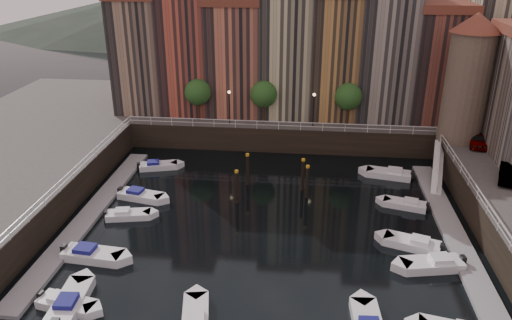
# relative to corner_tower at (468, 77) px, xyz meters

# --- Properties ---
(ground) EXTENTS (200.00, 200.00, 0.00)m
(ground) POSITION_rel_corner_tower_xyz_m (-20.00, -14.50, -10.19)
(ground) COLOR black
(ground) RESTS_ON ground
(quay_far) EXTENTS (80.00, 20.00, 3.00)m
(quay_far) POSITION_rel_corner_tower_xyz_m (-20.00, 11.50, -8.69)
(quay_far) COLOR black
(quay_far) RESTS_ON ground
(dock_left) EXTENTS (2.00, 28.00, 0.35)m
(dock_left) POSITION_rel_corner_tower_xyz_m (-36.20, -15.50, -10.02)
(dock_left) COLOR gray
(dock_left) RESTS_ON ground
(dock_right) EXTENTS (2.00, 28.00, 0.35)m
(dock_right) POSITION_rel_corner_tower_xyz_m (-3.80, -15.50, -10.02)
(dock_right) COLOR gray
(dock_right) RESTS_ON ground
(mountains) EXTENTS (145.00, 100.00, 18.00)m
(mountains) POSITION_rel_corner_tower_xyz_m (-18.28, 95.50, -2.28)
(mountains) COLOR #2D382D
(mountains) RESTS_ON ground
(far_terrace) EXTENTS (48.70, 10.30, 17.50)m
(far_terrace) POSITION_rel_corner_tower_xyz_m (-16.69, 9.00, 0.76)
(far_terrace) COLOR #8A6D57
(far_terrace) RESTS_ON quay_far
(corner_tower) EXTENTS (5.20, 5.20, 13.80)m
(corner_tower) POSITION_rel_corner_tower_xyz_m (0.00, 0.00, 0.00)
(corner_tower) COLOR #6B5B4C
(corner_tower) RESTS_ON quay_right
(promenade_trees) EXTENTS (21.20, 3.20, 5.20)m
(promenade_trees) POSITION_rel_corner_tower_xyz_m (-21.33, 3.70, -3.61)
(promenade_trees) COLOR black
(promenade_trees) RESTS_ON quay_far
(street_lamps) EXTENTS (10.36, 0.36, 4.18)m
(street_lamps) POSITION_rel_corner_tower_xyz_m (-21.00, 2.70, -4.30)
(street_lamps) COLOR black
(street_lamps) RESTS_ON quay_far
(railings) EXTENTS (36.08, 34.04, 0.52)m
(railings) POSITION_rel_corner_tower_xyz_m (-20.00, -9.62, -6.41)
(railings) COLOR white
(railings) RESTS_ON ground
(gangway) EXTENTS (2.78, 8.32, 3.73)m
(gangway) POSITION_rel_corner_tower_xyz_m (-2.90, -4.50, -8.28)
(gangway) COLOR white
(gangway) RESTS_ON ground
(mooring_pilings) EXTENTS (7.02, 4.51, 3.78)m
(mooring_pilings) POSITION_rel_corner_tower_xyz_m (-19.76, -9.23, -8.54)
(mooring_pilings) COLOR black
(mooring_pilings) RESTS_ON ground
(boat_left_0) EXTENTS (4.46, 2.37, 1.00)m
(boat_left_0) POSITION_rel_corner_tower_xyz_m (-32.62, -27.90, -9.86)
(boat_left_0) COLOR silver
(boat_left_0) RESTS_ON ground
(boat_left_1) EXTENTS (5.19, 2.29, 1.17)m
(boat_left_1) POSITION_rel_corner_tower_xyz_m (-33.21, -22.12, -9.80)
(boat_left_1) COLOR silver
(boat_left_1) RESTS_ON ground
(boat_left_2) EXTENTS (4.30, 2.29, 0.96)m
(boat_left_2) POSITION_rel_corner_tower_xyz_m (-32.65, -15.53, -9.87)
(boat_left_2) COLOR silver
(boat_left_2) RESTS_ON ground
(boat_left_3) EXTENTS (4.85, 2.60, 1.09)m
(boat_left_3) POSITION_rel_corner_tower_xyz_m (-32.69, -11.77, -9.83)
(boat_left_3) COLOR silver
(boat_left_3) RESTS_ON ground
(boat_left_4) EXTENTS (4.51, 2.65, 1.01)m
(boat_left_4) POSITION_rel_corner_tower_xyz_m (-33.09, -4.51, -9.85)
(boat_left_4) COLOR silver
(boat_left_4) RESTS_ON ground
(boat_right_1) EXTENTS (5.12, 2.72, 1.15)m
(boat_right_1) POSITION_rel_corner_tower_xyz_m (-6.59, -20.53, -9.81)
(boat_right_1) COLOR silver
(boat_right_1) RESTS_ON ground
(boat_right_2) EXTENTS (4.87, 3.12, 1.10)m
(boat_right_2) POSITION_rel_corner_tower_xyz_m (-7.58, -17.71, -9.82)
(boat_right_2) COLOR silver
(boat_right_2) RESTS_ON ground
(boat_right_3) EXTENTS (4.32, 2.52, 0.97)m
(boat_right_3) POSITION_rel_corner_tower_xyz_m (-7.04, -10.75, -9.87)
(boat_right_3) COLOR silver
(boat_right_3) RESTS_ON ground
(boat_right_4) EXTENTS (5.09, 2.71, 1.14)m
(boat_right_4) POSITION_rel_corner_tower_xyz_m (-7.64, -4.02, -9.81)
(boat_right_4) COLOR silver
(boat_right_4) RESTS_ON ground
(boat_near_0) EXTENTS (2.19, 5.17, 1.17)m
(boat_near_0) POSITION_rel_corner_tower_xyz_m (-32.35, -27.78, -9.80)
(boat_near_0) COLOR silver
(boat_near_0) RESTS_ON ground
(boat_near_1) EXTENTS (2.50, 4.83, 1.08)m
(boat_near_1) POSITION_rel_corner_tower_xyz_m (-23.46, -28.40, -9.83)
(boat_near_1) COLOR silver
(boat_near_1) RESTS_ON ground
(car_a) EXTENTS (2.29, 4.48, 1.46)m
(car_a) POSITION_rel_corner_tower_xyz_m (1.49, -1.68, -6.46)
(car_a) COLOR gray
(car_a) RESTS_ON quay_right
(car_b) EXTENTS (2.90, 4.58, 1.43)m
(car_b) POSITION_rel_corner_tower_xyz_m (1.78, -10.34, -6.48)
(car_b) COLOR gray
(car_b) RESTS_ON quay_right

